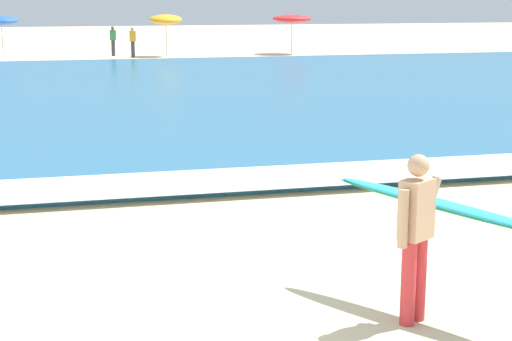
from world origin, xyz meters
TOP-DOWN VIEW (x-y plane):
  - ground_plane at (0.00, 0.00)m, footprint 160.00×160.00m
  - sea at (0.00, 19.38)m, footprint 120.00×28.00m
  - surf_foam at (0.00, 5.98)m, footprint 120.00×1.79m
  - surfer_with_board at (2.72, -0.11)m, footprint 1.67×2.45m
  - beach_umbrella_1 at (-3.29, 39.48)m, footprint 1.85×1.87m
  - beach_umbrella_2 at (5.23, 36.54)m, footprint 1.72×1.76m
  - beach_umbrella_3 at (12.24, 36.68)m, footprint 2.15×2.15m
  - beachgoer_near_row_left at (3.40, 36.07)m, footprint 0.32×0.20m
  - beachgoer_near_row_right at (2.49, 37.43)m, footprint 0.32×0.20m

SIDE VIEW (x-z plane):
  - ground_plane at x=0.00m, z-range 0.00..0.00m
  - sea at x=0.00m, z-range 0.00..0.14m
  - surf_foam at x=0.00m, z-range 0.14..0.15m
  - beachgoer_near_row_left at x=3.40m, z-range 0.05..1.63m
  - beachgoer_near_row_right at x=2.49m, z-range 0.05..1.63m
  - surfer_with_board at x=2.72m, z-range 0.16..1.89m
  - beach_umbrella_1 at x=-3.29m, z-range 0.79..2.94m
  - beach_umbrella_3 at x=12.24m, z-range 0.84..3.00m
  - beach_umbrella_2 at x=5.23m, z-range 0.80..3.07m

